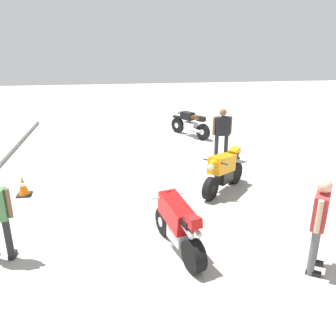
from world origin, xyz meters
name	(u,v)px	position (x,y,z in m)	size (l,w,h in m)	color
ground_plane	(142,174)	(0.00, 0.00, 0.00)	(40.00, 40.00, 0.00)	#ADAAA3
motorcycle_red_sportbike	(178,223)	(-4.10, -0.45, 0.59)	(1.92, 0.86, 1.14)	black
motorcycle_orange_sportbike	(223,170)	(-1.47, -2.07, 0.59)	(1.55, 1.47, 1.14)	black
motorcycle_black_cruiser	(190,124)	(3.95, -2.18, 0.52)	(1.78, 1.30, 1.09)	black
person_in_red_shirt	(319,219)	(-4.99, -2.77, 1.02)	(0.60, 0.52, 1.76)	#59595B
person_in_black_shirt	(222,131)	(0.95, -2.67, 1.00)	(0.35, 0.67, 1.73)	#262628
traffic_cone	(23,186)	(-1.10, 3.17, 0.26)	(0.36, 0.36, 0.53)	black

